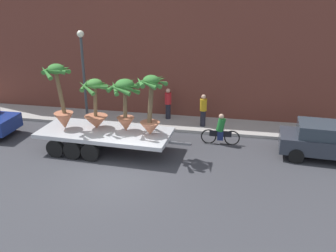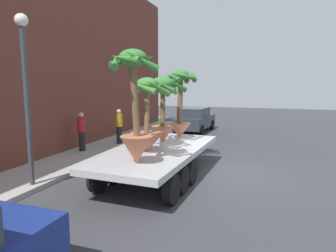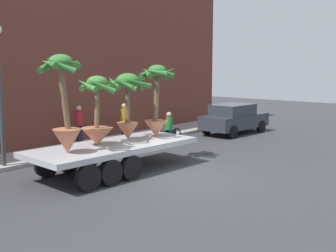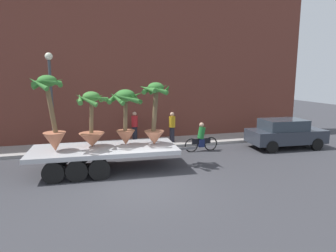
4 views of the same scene
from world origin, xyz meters
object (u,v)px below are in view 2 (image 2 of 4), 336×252
pedestrian_near_gate (119,126)px  pedestrian_far_left (82,131)px  street_lamp (25,78)px  flatbed_trailer (157,157)px  potted_palm_rear (180,103)px  potted_palm_middle (147,120)px  potted_palm_front (163,104)px  potted_palm_extra (135,111)px  parked_car (195,119)px  cyclist (161,132)px

pedestrian_near_gate → pedestrian_far_left: same height
pedestrian_near_gate → pedestrian_far_left: size_ratio=1.00×
street_lamp → pedestrian_far_left: bearing=16.4°
flatbed_trailer → potted_palm_rear: potted_palm_rear is taller
flatbed_trailer → pedestrian_near_gate: size_ratio=4.08×
flatbed_trailer → street_lamp: street_lamp is taller
potted_palm_middle → potted_palm_front: potted_palm_front is taller
potted_palm_front → pedestrian_far_left: (1.07, 4.19, -1.34)m
potted_palm_middle → pedestrian_far_left: potted_palm_middle is taller
street_lamp → potted_palm_extra: bearing=-85.0°
potted_palm_front → potted_palm_extra: bearing=-174.4°
potted_palm_middle → pedestrian_near_gate: bearing=37.4°
potted_palm_front → pedestrian_far_left: 4.53m
potted_palm_rear → parked_car: size_ratio=0.64×
flatbed_trailer → potted_palm_rear: bearing=-0.8°
potted_palm_extra → parked_car: potted_palm_extra is taller
street_lamp → potted_palm_rear: bearing=-36.2°
potted_palm_rear → potted_palm_front: bearing=167.5°
pedestrian_far_left → potted_palm_middle: bearing=-120.5°
pedestrian_far_left → street_lamp: street_lamp is taller
flatbed_trailer → potted_palm_extra: bearing=-178.3°
parked_car → potted_palm_middle: bearing=-174.6°
potted_palm_middle → potted_palm_extra: 1.58m
flatbed_trailer → pedestrian_far_left: size_ratio=4.08×
cyclist → pedestrian_near_gate: size_ratio=1.08×
flatbed_trailer → potted_palm_middle: bearing=132.5°
potted_palm_rear → cyclist: 3.83m
flatbed_trailer → parked_car: parked_car is taller
potted_palm_rear → potted_palm_front: size_ratio=1.12×
potted_palm_middle → cyclist: potted_palm_middle is taller
potted_palm_middle → cyclist: (5.53, 1.58, -1.29)m
pedestrian_far_left → flatbed_trailer: bearing=-116.9°
potted_palm_middle → street_lamp: 3.66m
cyclist → pedestrian_near_gate: bearing=119.4°
cyclist → pedestrian_near_gate: pedestrian_near_gate is taller
potted_palm_rear → pedestrian_near_gate: potted_palm_rear is taller
potted_palm_middle → street_lamp: (-1.77, 2.94, 1.27)m
potted_palm_rear → cyclist: potted_palm_rear is taller
potted_palm_middle → potted_palm_extra: size_ratio=0.78×
flatbed_trailer → potted_palm_front: bearing=11.3°
potted_palm_rear → cyclist: bearing=32.6°
potted_palm_extra → pedestrian_near_gate: 7.17m
cyclist → parked_car: 4.66m
pedestrian_near_gate → street_lamp: 6.65m
cyclist → pedestrian_near_gate: (-1.04, 1.84, 0.37)m
potted_palm_middle → parked_car: (10.14, 0.96, -1.14)m
pedestrian_near_gate → cyclist: bearing=-60.6°
flatbed_trailer → potted_palm_middle: (-0.22, 0.24, 1.19)m
pedestrian_near_gate → street_lamp: bearing=-175.5°
potted_palm_extra → parked_car: (11.63, 1.25, -1.56)m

